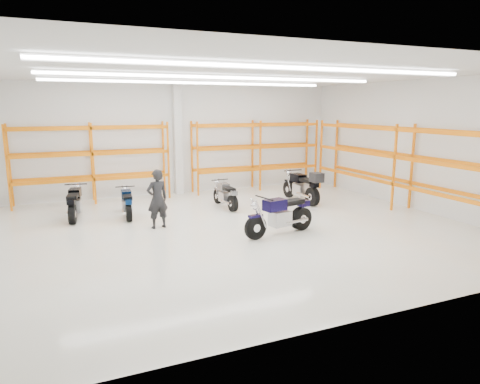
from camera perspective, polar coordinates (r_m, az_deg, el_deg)
name	(u,v)px	position (r m, az deg, el deg)	size (l,w,h in m)	color
ground	(231,229)	(12.74, -1.24, -4.98)	(14.00, 14.00, 0.00)	silver
room_shell	(230,117)	(12.26, -1.35, 9.94)	(14.02, 12.02, 4.51)	white
motorcycle_main	(282,216)	(12.21, 5.66, -3.15)	(2.32, 0.82, 1.15)	black
motorcycle_back_a	(75,204)	(14.79, -21.19, -1.50)	(0.77, 2.13, 1.05)	black
motorcycle_back_b	(127,204)	(14.51, -14.83, -1.54)	(0.64, 1.92, 0.94)	black
motorcycle_back_c	(226,196)	(15.31, -1.91, -0.48)	(0.65, 1.95, 0.96)	black
motorcycle_back_d	(303,187)	(16.29, 8.43, 0.67)	(0.78, 2.44, 1.26)	black
standing_man	(157,199)	(12.90, -10.97, -0.92)	(0.65, 0.43, 1.78)	black
structural_column	(178,140)	(17.82, -8.29, 6.93)	(0.32, 0.32, 4.50)	white
pallet_racking_back_left	(92,155)	(16.97, -19.14, 4.64)	(5.67, 0.87, 3.00)	#FF6D00
pallet_racking_back_right	(256,149)	(18.70, 2.19, 5.81)	(5.67, 0.87, 3.00)	#FF6D00
pallet_racking_side	(404,158)	(15.92, 21.00, 4.21)	(0.87, 9.07, 3.00)	#FF6D00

